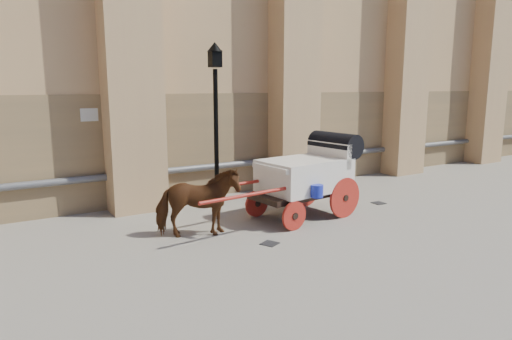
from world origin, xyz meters
TOP-DOWN VIEW (x-y plane):
  - ground at (0.00, 0.00)m, footprint 90.00×90.00m
  - horse at (-0.54, 0.78)m, footprint 1.93×1.34m
  - carriage at (2.52, 0.87)m, footprint 4.76×1.80m
  - street_lamp at (1.00, 2.95)m, footprint 0.40×0.40m
  - drain_grate_near at (0.53, -0.41)m, footprint 0.42×0.42m
  - drain_grate_far at (4.92, 0.80)m, footprint 0.33×0.33m

SIDE VIEW (x-z plane):
  - ground at x=0.00m, z-range 0.00..0.00m
  - drain_grate_near at x=0.53m, z-range 0.00..0.01m
  - drain_grate_far at x=4.92m, z-range 0.00..0.01m
  - horse at x=-0.54m, z-range 0.00..1.49m
  - carriage at x=2.52m, z-range 0.08..2.12m
  - street_lamp at x=1.00m, z-range 0.15..4.47m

